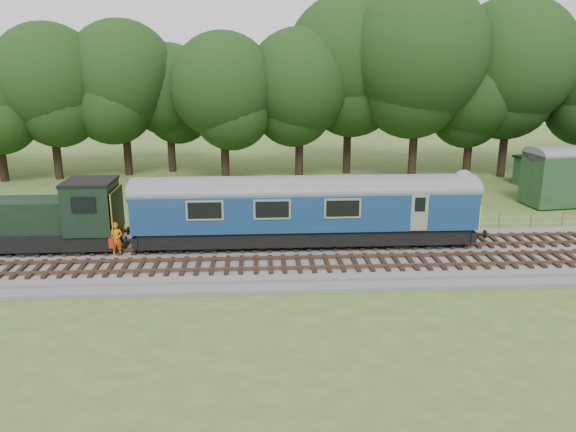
{
  "coord_description": "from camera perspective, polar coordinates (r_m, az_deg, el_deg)",
  "views": [
    {
      "loc": [
        -2.7,
        -27.44,
        10.17
      ],
      "look_at": [
        -1.05,
        1.4,
        2.0
      ],
      "focal_mm": 35.0,
      "sensor_mm": 36.0,
      "label": 1
    }
  ],
  "objects": [
    {
      "name": "worker",
      "position": [
        30.01,
        -17.04,
        -2.27
      ],
      "size": [
        0.71,
        0.55,
        1.75
      ],
      "primitive_type": "imported",
      "rotation": [
        0.0,
        0.0,
        0.22
      ],
      "color": "orange",
      "rests_on": "ballast"
    },
    {
      "name": "ground",
      "position": [
        29.39,
        2.2,
        -4.47
      ],
      "size": [
        120.0,
        120.0,
        0.0
      ],
      "primitive_type": "plane",
      "color": "#3E561F",
      "rests_on": "ground"
    },
    {
      "name": "track_south",
      "position": [
        27.75,
        2.52,
        -4.8
      ],
      "size": [
        67.2,
        2.4,
        0.21
      ],
      "color": "black",
      "rests_on": "ballast"
    },
    {
      "name": "shunter_loco",
      "position": [
        32.06,
        -23.89,
        -0.41
      ],
      "size": [
        8.91,
        2.6,
        3.38
      ],
      "color": "black",
      "rests_on": "ground"
    },
    {
      "name": "ballast",
      "position": [
        29.33,
        2.2,
        -4.15
      ],
      "size": [
        70.0,
        7.0,
        0.35
      ],
      "primitive_type": "cube",
      "color": "#4C4C4F",
      "rests_on": "ground"
    },
    {
      "name": "dmu_railcar",
      "position": [
        29.93,
        1.76,
        1.14
      ],
      "size": [
        18.05,
        2.86,
        3.88
      ],
      "color": "black",
      "rests_on": "ground"
    },
    {
      "name": "tree_line",
      "position": [
        50.55,
        -0.15,
        4.18
      ],
      "size": [
        70.0,
        8.0,
        18.0
      ],
      "primitive_type": null,
      "color": "black",
      "rests_on": "ground"
    },
    {
      "name": "fence",
      "position": [
        33.63,
        1.48,
        -1.82
      ],
      "size": [
        64.0,
        0.12,
        1.0
      ],
      "primitive_type": null,
      "color": "#6B6054",
      "rests_on": "ground"
    },
    {
      "name": "track_north",
      "position": [
        30.56,
        1.96,
        -2.83
      ],
      "size": [
        67.2,
        2.4,
        0.21
      ],
      "color": "black",
      "rests_on": "ballast"
    },
    {
      "name": "shed",
      "position": [
        50.18,
        24.06,
        4.16
      ],
      "size": [
        3.67,
        3.67,
        2.44
      ],
      "rotation": [
        0.0,
        0.0,
        0.27
      ],
      "color": "#1B3B1A",
      "rests_on": "ground"
    }
  ]
}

